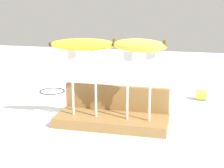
{
  "coord_description": "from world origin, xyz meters",
  "views": [
    {
      "loc": [
        0.22,
        -0.94,
        0.38
      ],
      "look_at": [
        0.0,
        0.0,
        0.13
      ],
      "focal_mm": 54.22,
      "sensor_mm": 36.0,
      "label": 1
    }
  ],
  "objects": [
    {
      "name": "wooden_board",
      "position": [
        0.0,
        0.0,
        0.01
      ],
      "size": [
        0.34,
        0.14,
        0.03
      ],
      "primitive_type": "cube",
      "color": "olive",
      "rests_on": "ground"
    },
    {
      "name": "banana_raised_right",
      "position": [
        0.08,
        -0.02,
        0.25
      ],
      "size": [
        0.16,
        0.06,
        0.04
      ],
      "color": "#DBD147",
      "rests_on": "fork_stand_right"
    },
    {
      "name": "board_backstop",
      "position": [
        0.0,
        0.06,
        0.07
      ],
      "size": [
        0.33,
        0.02,
        0.08
      ],
      "primitive_type": "cube",
      "color": "olive",
      "rests_on": "wooden_board"
    },
    {
      "name": "ground_plane",
      "position": [
        0.0,
        0.0,
        0.0
      ],
      "size": [
        3.0,
        3.0,
        0.0
      ],
      "primitive_type": "plane",
      "color": "silver"
    },
    {
      "name": "banana_raised_left",
      "position": [
        -0.08,
        -0.02,
        0.25
      ],
      "size": [
        0.2,
        0.08,
        0.04
      ],
      "color": "yellow",
      "rests_on": "fork_stand_left"
    },
    {
      "name": "fork_stand_left",
      "position": [
        -0.08,
        -0.02,
        0.15
      ],
      "size": [
        0.1,
        0.01,
        0.2
      ],
      "color": "silver",
      "rests_on": "wooden_board"
    },
    {
      "name": "fork_stand_right",
      "position": [
        0.08,
        -0.02,
        0.15
      ],
      "size": [
        0.09,
        0.01,
        0.2
      ],
      "color": "silver",
      "rests_on": "wooden_board"
    },
    {
      "name": "wire_coil",
      "position": [
        -0.33,
        0.31,
        0.0
      ],
      "size": [
        0.11,
        0.11,
        0.01
      ],
      "primitive_type": "torus",
      "color": "black",
      "rests_on": "ground"
    },
    {
      "name": "banana_chunk_near",
      "position": [
        0.27,
        0.33,
        0.02
      ],
      "size": [
        0.04,
        0.04,
        0.04
      ],
      "color": "#B2C138",
      "rests_on": "ground"
    }
  ]
}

